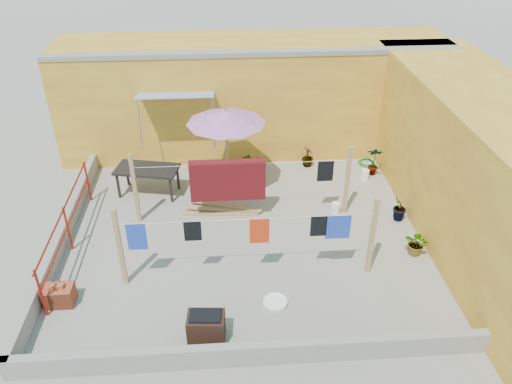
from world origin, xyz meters
TOP-DOWN VIEW (x-y plane):
  - ground at (0.00, 0.00)m, footprint 80.00×80.00m
  - wall_back at (0.50, 4.69)m, footprint 11.00×3.27m
  - wall_right at (5.20, 0.00)m, footprint 2.40×9.00m
  - parapet_front at (0.00, -3.58)m, footprint 8.30×0.16m
  - parapet_left at (-4.08, 0.00)m, footprint 0.16×7.30m
  - red_railing at (-3.85, -0.20)m, footprint 0.05×4.20m
  - clothesline_rig at (-0.27, 0.56)m, footprint 5.09×2.35m
  - patio_umbrella at (-0.33, 1.97)m, footprint 2.35×2.35m
  - outdoor_table at (-2.39, 2.03)m, footprint 1.72×1.12m
  - brick_stack at (-3.67, -1.90)m, footprint 0.54×0.40m
  - lumber_pile at (-0.49, 1.03)m, footprint 1.97×0.71m
  - brazier at (-0.84, -2.99)m, footprint 0.68×0.48m
  - white_basin at (0.47, -2.22)m, footprint 0.48×0.48m
  - water_jug_a at (2.27, 0.78)m, footprint 0.21×0.21m
  - water_jug_b at (3.41, 2.30)m, footprint 0.22×0.22m
  - green_hose at (3.70, 3.20)m, footprint 0.50×0.50m
  - plant_back_a at (0.27, 2.69)m, footprint 0.68×0.59m
  - plant_back_b at (1.97, 3.20)m, footprint 0.38×0.38m
  - plant_right_a at (3.70, 2.58)m, footprint 0.52×0.41m
  - plant_right_b at (3.70, 0.35)m, footprint 0.50×0.50m
  - plant_right_c at (3.70, -0.93)m, footprint 0.68×0.66m

SIDE VIEW (x-z plane):
  - ground at x=0.00m, z-range 0.00..0.00m
  - green_hose at x=3.70m, z-range 0.00..0.07m
  - white_basin at x=0.47m, z-range 0.00..0.09m
  - lumber_pile at x=-0.49m, z-range 0.00..0.12m
  - water_jug_a at x=2.27m, z-range -0.02..0.30m
  - water_jug_b at x=3.41m, z-range -0.02..0.32m
  - brick_stack at x=-3.67m, z-range -0.03..0.44m
  - parapet_front at x=0.00m, z-range 0.00..0.44m
  - parapet_left at x=-4.08m, z-range 0.00..0.44m
  - plant_right_c at x=3.70m, z-range 0.00..0.57m
  - brazier at x=-0.84m, z-range -0.01..0.58m
  - plant_back_b at x=1.97m, z-range 0.00..0.59m
  - plant_right_b at x=3.70m, z-range 0.00..0.71m
  - plant_back_a at x=0.27m, z-range 0.00..0.74m
  - plant_right_a at x=3.70m, z-range 0.00..0.86m
  - outdoor_table at x=-2.39m, z-range 0.30..1.04m
  - red_railing at x=-3.85m, z-range 0.17..1.27m
  - clothesline_rig at x=-0.27m, z-range 0.11..1.91m
  - wall_right at x=5.20m, z-range 0.00..3.20m
  - wall_back at x=0.50m, z-range 0.00..3.21m
  - patio_umbrella at x=-0.33m, z-range 0.93..3.27m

